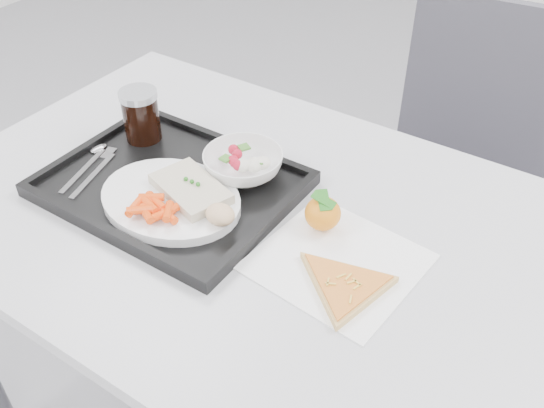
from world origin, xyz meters
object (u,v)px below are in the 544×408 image
Objects in this scene: dinner_plate at (171,200)px; salad_bowl at (243,164)px; pizza_slice at (345,285)px; cola_glass at (141,114)px; table at (248,238)px; tray at (171,186)px; chair at (458,159)px; tangerine at (323,213)px.

salad_bowl reaches higher than dinner_plate.
dinner_plate is at bearing -111.38° from salad_bowl.
salad_bowl is 0.33m from pizza_slice.
dinner_plate is 0.24m from cola_glass.
table is 7.89× the size of salad_bowl.
tray is at bearing -134.68° from salad_bowl.
chair reaches higher than cola_glass.
chair reaches higher than tangerine.
cola_glass reaches higher than pizza_slice.
table is 4.44× the size of dinner_plate.
dinner_plate is (-0.12, -0.07, 0.09)m from table.
chair is at bearing 74.61° from table.
chair is at bearing 68.14° from dinner_plate.
chair is 0.85m from cola_glass.
cola_glass is 0.57m from pizza_slice.
table is 0.18m from tray.
tangerine is 0.33× the size of pizza_slice.
cola_glass is 0.46× the size of pizza_slice.
cola_glass is 0.45m from tangerine.
tangerine reaches higher than tray.
tangerine is (0.14, 0.03, 0.10)m from table.
dinner_plate reaches higher than tray.
tray is 0.14m from salad_bowl.
cola_glass is 1.37× the size of tangerine.
tangerine is (0.25, 0.11, 0.01)m from dinner_plate.
chair is 0.82m from tray.
table is at bearing -50.08° from salad_bowl.
cola_glass reaches higher than table.
pizza_slice is (0.40, -0.05, 0.00)m from tray.
salad_bowl is (-0.25, -0.61, 0.25)m from chair.
cola_glass reaches higher than dinner_plate.
pizza_slice is at bearing -46.17° from tangerine.
table is 0.34m from cola_glass.
table is at bearing -105.39° from chair.
cola_glass is at bearing 166.13° from pizza_slice.
table is at bearing 162.72° from pizza_slice.
dinner_plate is 2.50× the size of cola_glass.
tangerine reaches higher than salad_bowl.
tangerine is (0.20, -0.04, -0.00)m from salad_bowl.
salad_bowl is at bearing 45.32° from tray.
dinner_plate is 0.16m from salad_bowl.
chair is at bearing 93.83° from pizza_slice.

